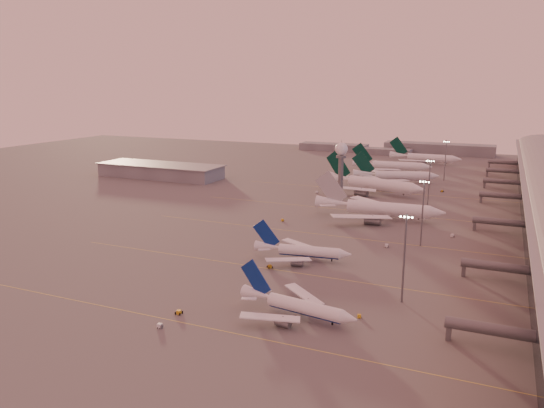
% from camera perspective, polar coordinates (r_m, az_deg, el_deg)
% --- Properties ---
extents(ground, '(700.00, 700.00, 0.00)m').
position_cam_1_polar(ground, '(170.38, -5.96, -7.35)').
color(ground, '#555353').
rests_on(ground, ground).
extents(taxiway_markings, '(180.00, 185.25, 0.02)m').
position_cam_1_polar(taxiway_markings, '(209.32, 8.92, -3.58)').
color(taxiway_markings, '#D8C44C').
rests_on(taxiway_markings, ground).
extents(hangar, '(82.00, 27.00, 8.50)m').
position_cam_1_polar(hangar, '(347.16, -11.90, 3.55)').
color(hangar, slate).
rests_on(hangar, ground).
extents(radar_tower, '(6.40, 6.40, 31.10)m').
position_cam_1_polar(radar_tower, '(271.91, 7.44, 4.76)').
color(radar_tower, slate).
rests_on(radar_tower, ground).
extents(mast_a, '(3.60, 0.56, 25.00)m').
position_cam_1_polar(mast_a, '(147.38, 14.04, -5.28)').
color(mast_a, slate).
rests_on(mast_a, ground).
extents(mast_b, '(3.60, 0.56, 25.00)m').
position_cam_1_polar(mast_b, '(200.36, 15.90, -0.61)').
color(mast_b, slate).
rests_on(mast_b, ground).
extents(mast_c, '(3.60, 0.56, 25.00)m').
position_cam_1_polar(mast_c, '(254.46, 16.52, 2.14)').
color(mast_c, slate).
rests_on(mast_c, ground).
extents(mast_d, '(3.60, 0.56, 25.00)m').
position_cam_1_polar(mast_d, '(343.14, 18.15, 4.67)').
color(mast_d, slate).
rests_on(mast_d, ground).
extents(distant_horizon, '(165.00, 37.50, 9.00)m').
position_cam_1_polar(distant_horizon, '(473.39, 14.14, 5.79)').
color(distant_horizon, slate).
rests_on(distant_horizon, ground).
extents(narrowbody_near, '(33.75, 26.76, 13.24)m').
position_cam_1_polar(narrowbody_near, '(138.01, 2.68, -11.07)').
color(narrowbody_near, white).
rests_on(narrowbody_near, ground).
extents(narrowbody_mid, '(34.10, 27.05, 13.36)m').
position_cam_1_polar(narrowbody_mid, '(180.59, 3.26, -5.22)').
color(narrowbody_mid, white).
rests_on(narrowbody_mid, ground).
extents(widebody_white, '(57.95, 46.36, 20.37)m').
position_cam_1_polar(widebody_white, '(239.13, 11.43, -0.75)').
color(widebody_white, white).
rests_on(widebody_white, ground).
extents(greentail_a, '(59.14, 47.12, 22.02)m').
position_cam_1_polar(greentail_a, '(295.07, 10.86, 1.91)').
color(greentail_a, white).
rests_on(greentail_a, ground).
extents(greentail_b, '(50.70, 40.35, 18.95)m').
position_cam_1_polar(greentail_b, '(328.73, 13.19, 2.81)').
color(greentail_b, white).
rests_on(greentail_b, ground).
extents(greentail_c, '(53.36, 42.91, 19.40)m').
position_cam_1_polar(greentail_c, '(367.86, 12.77, 3.88)').
color(greentail_c, white).
rests_on(greentail_c, ground).
extents(greentail_d, '(53.58, 43.20, 19.45)m').
position_cam_1_polar(greentail_d, '(413.70, 16.14, 4.65)').
color(greentail_d, white).
rests_on(greentail_d, ground).
extents(gsv_truck_a, '(5.88, 2.44, 2.32)m').
position_cam_1_polar(gsv_truck_a, '(135.62, -11.84, -12.49)').
color(gsv_truck_a, silver).
rests_on(gsv_truck_a, ground).
extents(gsv_tug_near, '(2.28, 3.67, 1.03)m').
position_cam_1_polar(gsv_tug_near, '(142.50, -9.99, -11.41)').
color(gsv_tug_near, gold).
rests_on(gsv_tug_near, ground).
extents(gsv_catering_a, '(4.73, 3.30, 3.56)m').
position_cam_1_polar(gsv_catering_a, '(139.78, 9.46, -11.33)').
color(gsv_catering_a, gold).
rests_on(gsv_catering_a, ground).
extents(gsv_tug_mid, '(4.01, 3.86, 1.00)m').
position_cam_1_polar(gsv_tug_mid, '(173.28, -0.24, -6.75)').
color(gsv_tug_mid, gold).
rests_on(gsv_tug_mid, ground).
extents(gsv_truck_b, '(6.28, 2.74, 2.47)m').
position_cam_1_polar(gsv_truck_b, '(198.74, 12.37, -4.25)').
color(gsv_truck_b, silver).
rests_on(gsv_truck_b, ground).
extents(gsv_truck_c, '(4.96, 5.11, 2.12)m').
position_cam_1_polar(gsv_truck_c, '(230.81, 1.23, -1.61)').
color(gsv_truck_c, gold).
rests_on(gsv_truck_c, ground).
extents(gsv_catering_b, '(5.93, 4.34, 4.45)m').
position_cam_1_polar(gsv_catering_b, '(218.60, 18.91, -2.83)').
color(gsv_catering_b, silver).
rests_on(gsv_catering_b, ground).
extents(gsv_tug_far, '(2.92, 4.26, 1.13)m').
position_cam_1_polar(gsv_tug_far, '(256.43, 10.01, -0.45)').
color(gsv_tug_far, silver).
rests_on(gsv_tug_far, ground).
extents(gsv_truck_d, '(3.52, 6.22, 2.37)m').
position_cam_1_polar(gsv_truck_d, '(290.84, 4.87, 1.40)').
color(gsv_truck_d, silver).
rests_on(gsv_truck_d, ground).
extents(gsv_tug_hangar, '(3.53, 2.51, 0.92)m').
position_cam_1_polar(gsv_tug_hangar, '(308.15, 17.83, 1.33)').
color(gsv_tug_hangar, gold).
rests_on(gsv_tug_hangar, ground).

